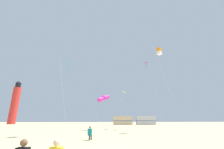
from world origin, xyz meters
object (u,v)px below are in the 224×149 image
kite_tube_magenta (104,98)px  rv_van_tan (123,120)px  kite_diamond_violet (147,66)px  lighthouse_distant (15,103)px  kite_flyer_standing (90,133)px  kite_diamond_cyan (68,64)px  kite_box_orange (159,51)px  rv_van_silver (146,120)px  kite_diamond_lime (124,93)px

kite_tube_magenta → rv_van_tan: 27.65m
kite_diamond_violet → lighthouse_distant: (-41.76, 35.33, -4.16)m
lighthouse_distant → kite_tube_magenta: bearing=-47.4°
kite_diamond_violet → lighthouse_distant: size_ratio=0.77×
kite_tube_magenta → rv_van_tan: (7.71, 26.26, -3.93)m
kite_flyer_standing → lighthouse_distant: 58.62m
kite_diamond_cyan → lighthouse_distant: 53.08m
kite_diamond_violet → kite_tube_magenta: size_ratio=2.14×
kite_box_orange → rv_van_silver: kite_box_orange is taller
kite_diamond_cyan → kite_diamond_lime: (8.95, 10.90, -1.74)m
kite_flyer_standing → kite_diamond_cyan: size_ratio=0.13×
rv_van_silver → kite_diamond_violet: bearing=-101.4°
kite_flyer_standing → kite_tube_magenta: kite_tube_magenta is taller
kite_tube_magenta → lighthouse_distant: 49.20m
kite_tube_magenta → kite_diamond_lime: size_ratio=0.85×
kite_flyer_standing → rv_van_tan: (9.32, 38.91, 0.78)m
kite_flyer_standing → kite_tube_magenta: (1.61, 12.65, 4.70)m
kite_flyer_standing → rv_van_tan: 40.02m
kite_diamond_lime → rv_van_tan: size_ratio=1.07×
lighthouse_distant → rv_van_silver: bearing=-12.4°
rv_van_tan → rv_van_silver: size_ratio=1.00×
kite_diamond_violet → kite_flyer_standing: bearing=-126.9°
kite_flyer_standing → rv_van_silver: size_ratio=0.18×
kite_diamond_cyan → rv_van_silver: bearing=59.3°
kite_diamond_violet → rv_van_silver: kite_diamond_violet is taller
kite_flyer_standing → kite_diamond_cyan: kite_diamond_cyan is taller
kite_box_orange → kite_tube_magenta: (-8.72, 5.09, -6.99)m
kite_diamond_cyan → kite_box_orange: bearing=14.8°
kite_tube_magenta → kite_diamond_violet: bearing=5.8°
kite_flyer_standing → kite_diamond_lime: 17.02m
kite_box_orange → lighthouse_distant: bearing=135.5°
kite_diamond_violet → kite_diamond_cyan: size_ratio=1.45×
lighthouse_distant → kite_diamond_lime: bearing=-42.3°
kite_tube_magenta → rv_van_tan: size_ratio=0.91×
kite_flyer_standing → kite_diamond_cyan: 9.27m
kite_flyer_standing → kite_diamond_violet: size_ratio=0.09×
kite_diamond_cyan → kite_diamond_lime: size_ratio=1.26×
kite_box_orange → kite_tube_magenta: kite_box_orange is taller
kite_diamond_violet → kite_diamond_lime: kite_diamond_violet is taller
kite_diamond_violet → rv_van_silver: bearing=74.3°
rv_van_tan → rv_van_silver: (7.77, -0.76, 0.00)m
kite_tube_magenta → kite_diamond_lime: (4.10, 2.23, 1.27)m
kite_box_orange → kite_diamond_violet: (-0.19, 5.95, -0.30)m
kite_diamond_violet → kite_diamond_lime: (-4.43, 1.37, -5.41)m
kite_tube_magenta → lighthouse_distant: (-33.23, 36.19, 2.52)m
kite_flyer_standing → kite_box_orange: (10.33, 7.56, 11.69)m
kite_diamond_violet → kite_box_orange: bearing=-88.1°
kite_diamond_violet → rv_van_silver: 27.72m
kite_diamond_violet → rv_van_tan: (-0.82, 25.41, -10.61)m
kite_flyer_standing → rv_van_tan: rv_van_tan is taller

